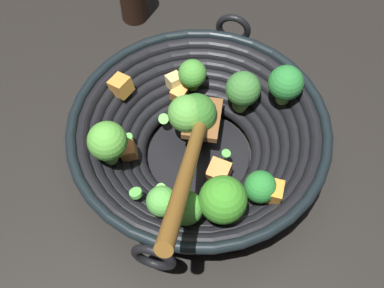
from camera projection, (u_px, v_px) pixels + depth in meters
ground_plane at (198, 158)px, 0.75m from camera, size 4.00×4.00×0.00m
wok at (199, 137)px, 0.70m from camera, size 0.35×0.41×0.22m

